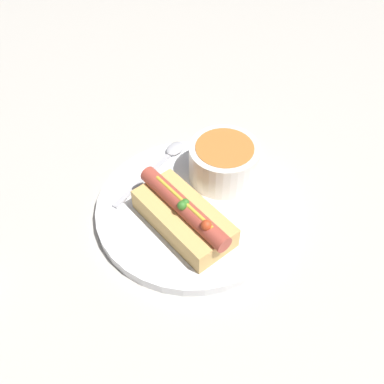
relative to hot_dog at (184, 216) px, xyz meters
The scene contains 5 objects.
ground_plane 0.06m from the hot_dog, 111.92° to the left, with size 4.00×4.00×0.00m, color #BCB7AD.
dinner_plate 0.05m from the hot_dog, 111.92° to the left, with size 0.28×0.28×0.02m.
hot_dog is the anchor object (origin of this frame).
soup_bowl 0.12m from the hot_dog, 98.81° to the left, with size 0.11×0.11×0.06m.
spoon 0.14m from the hot_dog, 142.68° to the left, with size 0.03×0.17×0.01m.
Camera 1 is at (0.27, -0.34, 0.52)m, focal length 42.00 mm.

